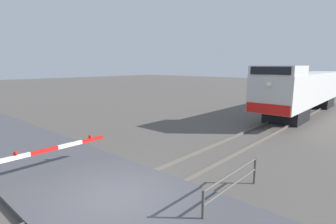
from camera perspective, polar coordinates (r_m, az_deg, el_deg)
The scene contains 6 objects.
ground_plane at distance 8.39m, azimuth -11.30°, elevation -18.89°, with size 160.00×160.00×0.00m, color #514C47.
rail_track_left at distance 8.88m, azimuth -14.24°, elevation -16.75°, with size 0.08×80.00×0.15m, color #59544C.
rail_track_right at distance 7.86m, azimuth -7.95°, elevation -20.29°, with size 0.08×80.00×0.15m, color #59544C.
road_surface at distance 8.35m, azimuth -11.32°, elevation -18.38°, with size 36.00×4.58×0.17m, color #47474C.
locomotive at distance 24.99m, azimuth 27.88°, elevation 4.50°, with size 2.85×17.21×4.05m.
guard_railing at distance 8.26m, azimuth 14.09°, elevation -14.58°, with size 0.08×3.25×0.95m.
Camera 1 is at (5.94, -4.33, 4.04)m, focal length 27.73 mm.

